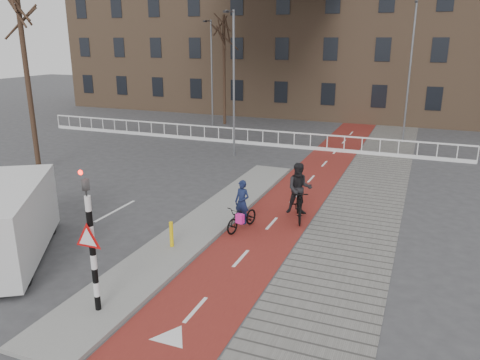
% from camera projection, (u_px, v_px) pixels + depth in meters
% --- Properties ---
extents(ground, '(120.00, 120.00, 0.00)m').
position_uv_depth(ground, '(163.00, 280.00, 12.85)').
color(ground, '#38383A').
rests_on(ground, ground).
extents(bike_lane, '(2.50, 60.00, 0.01)m').
position_uv_depth(bike_lane, '(306.00, 185.00, 21.20)').
color(bike_lane, maroon).
rests_on(bike_lane, ground).
extents(sidewalk, '(3.00, 60.00, 0.01)m').
position_uv_depth(sidewalk, '(369.00, 192.00, 20.21)').
color(sidewalk, slate).
rests_on(sidewalk, ground).
extents(curb_island, '(1.80, 16.00, 0.12)m').
position_uv_depth(curb_island, '(204.00, 223.00, 16.63)').
color(curb_island, gray).
rests_on(curb_island, ground).
extents(traffic_signal, '(0.80, 0.80, 3.68)m').
position_uv_depth(traffic_signal, '(91.00, 238.00, 10.69)').
color(traffic_signal, black).
rests_on(traffic_signal, curb_island).
extents(bollard, '(0.12, 0.12, 0.81)m').
position_uv_depth(bollard, '(171.00, 234.00, 14.54)').
color(bollard, yellow).
rests_on(bollard, curb_island).
extents(cyclist_near, '(0.96, 1.76, 1.76)m').
position_uv_depth(cyclist_near, '(242.00, 213.00, 16.07)').
color(cyclist_near, black).
rests_on(cyclist_near, bike_lane).
extents(cyclist_far, '(1.17, 2.08, 2.13)m').
position_uv_depth(cyclist_far, '(299.00, 197.00, 16.87)').
color(cyclist_far, black).
rests_on(cyclist_far, bike_lane).
extents(van, '(4.54, 5.51, 2.23)m').
position_uv_depth(van, '(3.00, 223.00, 13.74)').
color(van, silver).
rests_on(van, ground).
extents(railing, '(28.00, 0.10, 0.99)m').
position_uv_depth(railing, '(233.00, 138.00, 29.64)').
color(railing, silver).
rests_on(railing, ground).
extents(townhouse_row, '(46.00, 10.00, 15.90)m').
position_uv_depth(townhouse_row, '(321.00, 21.00, 40.09)').
color(townhouse_row, '#7F6047').
rests_on(townhouse_row, ground).
extents(tree_left, '(0.25, 0.25, 9.03)m').
position_uv_depth(tree_left, '(27.00, 79.00, 22.23)').
color(tree_left, black).
rests_on(tree_left, ground).
extents(tree_mid, '(0.22, 0.22, 8.04)m').
position_uv_depth(tree_mid, '(224.00, 71.00, 35.18)').
color(tree_mid, black).
rests_on(tree_mid, ground).
extents(streetlight_near, '(0.12, 0.12, 7.81)m').
position_uv_depth(streetlight_near, '(234.00, 86.00, 25.42)').
color(streetlight_near, slate).
rests_on(streetlight_near, ground).
extents(streetlight_left, '(0.12, 0.12, 7.68)m').
position_uv_depth(streetlight_left, '(212.00, 74.00, 34.82)').
color(streetlight_left, slate).
rests_on(streetlight_left, ground).
extents(streetlight_right, '(0.12, 0.12, 8.54)m').
position_uv_depth(streetlight_right, '(409.00, 74.00, 28.70)').
color(streetlight_right, slate).
rests_on(streetlight_right, ground).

